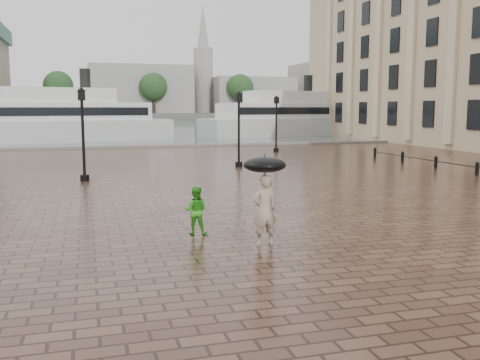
% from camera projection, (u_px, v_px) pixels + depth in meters
% --- Properties ---
extents(ground, '(300.00, 300.00, 0.00)m').
position_uv_depth(ground, '(266.00, 212.00, 18.31)').
color(ground, '#3B231B').
rests_on(ground, ground).
extents(harbour_water, '(240.00, 240.00, 0.00)m').
position_uv_depth(harbour_water, '(117.00, 126.00, 105.96)').
color(harbour_water, '#414C50').
rests_on(harbour_water, ground).
extents(quay_edge, '(80.00, 0.60, 0.30)m').
position_uv_depth(quay_edge, '(154.00, 147.00, 48.80)').
color(quay_edge, slate).
rests_on(quay_edge, ground).
extents(far_shore, '(300.00, 60.00, 2.00)m').
position_uv_depth(far_shore, '(105.00, 116.00, 170.62)').
color(far_shore, '#4C4C47').
rests_on(far_shore, ground).
extents(distant_skyline, '(102.50, 22.00, 33.00)m').
position_uv_depth(distant_skyline, '(258.00, 90.00, 173.08)').
color(distant_skyline, gray).
rests_on(distant_skyline, ground).
extents(far_trees, '(188.00, 8.00, 13.50)m').
position_uv_depth(far_trees, '(107.00, 87.00, 148.53)').
color(far_trees, '#2D2119').
rests_on(far_trees, ground).
extents(bollard_row, '(0.22, 21.22, 0.73)m').
position_uv_depth(bollard_row, '(477.00, 168.00, 28.27)').
color(bollard_row, black).
rests_on(bollard_row, ground).
extents(street_lamps, '(21.44, 14.44, 4.40)m').
position_uv_depth(street_lamps, '(157.00, 127.00, 34.26)').
color(street_lamps, black).
rests_on(street_lamps, ground).
extents(adult_pedestrian, '(0.73, 0.52, 1.87)m').
position_uv_depth(adult_pedestrian, '(264.00, 210.00, 13.77)').
color(adult_pedestrian, tan).
rests_on(adult_pedestrian, ground).
extents(child_pedestrian, '(0.80, 0.72, 1.37)m').
position_uv_depth(child_pedestrian, '(196.00, 211.00, 15.02)').
color(child_pedestrian, '#2C961B').
rests_on(child_pedestrian, ground).
extents(ferry_near, '(24.08, 10.12, 7.69)m').
position_uv_depth(ferry_near, '(60.00, 120.00, 56.26)').
color(ferry_near, '#BDBDBD').
rests_on(ferry_near, ground).
extents(ferry_far, '(24.15, 10.90, 7.70)m').
position_uv_depth(ferry_far, '(290.00, 118.00, 67.95)').
color(ferry_far, '#BDBDBD').
rests_on(ferry_far, ground).
extents(umbrella, '(1.10, 1.10, 1.19)m').
position_uv_depth(umbrella, '(265.00, 165.00, 13.62)').
color(umbrella, black).
rests_on(umbrella, ground).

